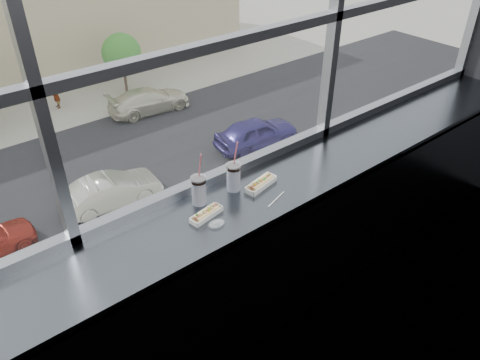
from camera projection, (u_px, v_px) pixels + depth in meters
wall_back_lower at (221, 241)px, 3.42m from camera, size 6.00×0.00×6.00m
counter at (245, 201)px, 2.95m from camera, size 6.00×0.55×0.06m
counter_fascia at (269, 282)px, 3.08m from camera, size 6.00×0.04×1.04m
hotdog_tray_left at (206, 214)px, 2.77m from camera, size 0.23×0.11×0.05m
hotdog_tray_right at (261, 183)px, 3.02m from camera, size 0.26×0.13×0.06m
soda_cup_left at (199, 189)px, 2.83m from camera, size 0.10×0.10×0.36m
soda_cup_right at (233, 176)px, 2.95m from camera, size 0.10×0.10×0.35m
loose_straw at (276, 199)px, 2.92m from camera, size 0.18×0.06×0.01m
wrapper at (217, 224)px, 2.71m from camera, size 0.10×0.07×0.02m
car_far_c at (149, 96)px, 30.84m from camera, size 3.24×6.55×2.11m
car_near_d at (110, 186)px, 22.25m from camera, size 3.03×6.43×2.09m
car_near_e at (257, 128)px, 26.94m from camera, size 3.66×7.16×2.29m
pedestrian_d at (55, 92)px, 31.31m from camera, size 0.74×0.99×2.23m
tree_right at (122, 53)px, 32.59m from camera, size 2.74×2.74×4.28m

